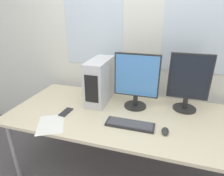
{
  "coord_description": "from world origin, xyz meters",
  "views": [
    {
      "loc": [
        0.29,
        -1.01,
        1.6
      ],
      "look_at": [
        -0.16,
        0.47,
        0.96
      ],
      "focal_mm": 30.0,
      "sensor_mm": 36.0,
      "label": 1
    }
  ],
  "objects_px": {
    "monitor_main": "(136,80)",
    "cell_phone": "(66,112)",
    "monitor_right_near": "(189,82)",
    "keyboard": "(130,124)",
    "pc_tower": "(100,81)",
    "mouse": "(165,131)"
  },
  "relations": [
    {
      "from": "keyboard",
      "to": "pc_tower",
      "type": "bearing_deg",
      "value": 137.01
    },
    {
      "from": "pc_tower",
      "to": "keyboard",
      "type": "xyz_separation_m",
      "value": [
        0.4,
        -0.37,
        -0.21
      ]
    },
    {
      "from": "monitor_main",
      "to": "pc_tower",
      "type": "bearing_deg",
      "value": 175.69
    },
    {
      "from": "pc_tower",
      "to": "keyboard",
      "type": "relative_size",
      "value": 1.12
    },
    {
      "from": "monitor_main",
      "to": "monitor_right_near",
      "type": "height_order",
      "value": "monitor_right_near"
    },
    {
      "from": "pc_tower",
      "to": "mouse",
      "type": "height_order",
      "value": "pc_tower"
    },
    {
      "from": "pc_tower",
      "to": "monitor_right_near",
      "type": "xyz_separation_m",
      "value": [
        0.85,
        0.06,
        0.06
      ]
    },
    {
      "from": "monitor_main",
      "to": "monitor_right_near",
      "type": "relative_size",
      "value": 0.98
    },
    {
      "from": "monitor_main",
      "to": "mouse",
      "type": "bearing_deg",
      "value": -49.89
    },
    {
      "from": "monitor_right_near",
      "to": "mouse",
      "type": "height_order",
      "value": "monitor_right_near"
    },
    {
      "from": "monitor_main",
      "to": "keyboard",
      "type": "distance_m",
      "value": 0.44
    },
    {
      "from": "monitor_right_near",
      "to": "mouse",
      "type": "xyz_separation_m",
      "value": [
        -0.16,
        -0.44,
        -0.27
      ]
    },
    {
      "from": "pc_tower",
      "to": "monitor_main",
      "type": "bearing_deg",
      "value": -4.31
    },
    {
      "from": "mouse",
      "to": "cell_phone",
      "type": "distance_m",
      "value": 0.91
    },
    {
      "from": "monitor_main",
      "to": "cell_phone",
      "type": "distance_m",
      "value": 0.73
    },
    {
      "from": "keyboard",
      "to": "monitor_main",
      "type": "bearing_deg",
      "value": 93.2
    },
    {
      "from": "monitor_main",
      "to": "cell_phone",
      "type": "xyz_separation_m",
      "value": [
        -0.6,
        -0.3,
        -0.28
      ]
    },
    {
      "from": "monitor_main",
      "to": "monitor_right_near",
      "type": "distance_m",
      "value": 0.47
    },
    {
      "from": "keyboard",
      "to": "cell_phone",
      "type": "bearing_deg",
      "value": 176.5
    },
    {
      "from": "pc_tower",
      "to": "keyboard",
      "type": "height_order",
      "value": "pc_tower"
    },
    {
      "from": "pc_tower",
      "to": "mouse",
      "type": "bearing_deg",
      "value": -29.66
    },
    {
      "from": "monitor_right_near",
      "to": "keyboard",
      "type": "xyz_separation_m",
      "value": [
        -0.45,
        -0.43,
        -0.27
      ]
    }
  ]
}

